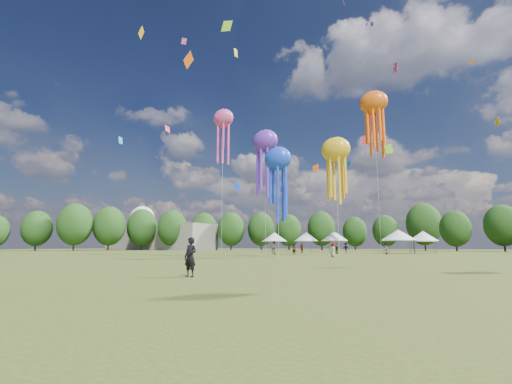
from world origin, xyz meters
The scene contains 10 objects.
ground centered at (0.00, 0.00, 0.00)m, with size 300.00×300.00×0.00m, color #384416.
observer_main centered at (8.46, -0.91, 0.78)m, with size 0.57×0.37×1.56m, color black.
spectator_near centered at (-7.14, 33.81, 0.96)m, with size 0.93×0.72×1.91m, color gray.
spectators_far centered at (-1.67, 45.26, 0.86)m, with size 15.62×28.33×1.85m.
festival_tents centered at (-4.87, 55.58, 3.12)m, with size 34.74×11.78×4.20m.
show_kites centered at (-4.07, 38.38, 17.61)m, with size 22.50×28.61×27.37m.
small_kites centered at (-2.65, 42.27, 28.39)m, with size 70.92×59.53×43.80m.
treeline centered at (-3.87, 62.51, 6.54)m, with size 201.57×95.24×13.43m.
hangar centered at (-72.00, 72.00, 4.00)m, with size 40.00×12.00×8.00m, color gray.
radome centered at (-88.00, 78.00, 9.99)m, with size 9.00×9.00×16.00m.
Camera 1 is at (18.26, -11.65, 1.20)m, focal length 24.98 mm.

